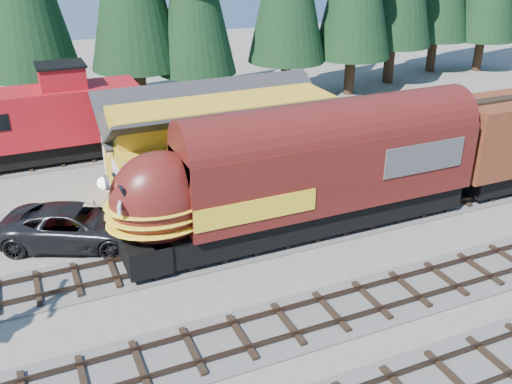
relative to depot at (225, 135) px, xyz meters
name	(u,v)px	position (x,y,z in m)	size (l,w,h in m)	color
ground	(318,283)	(0.00, -10.50, -2.96)	(120.00, 120.00, 0.00)	#6B665B
track_siding	(447,199)	(10.00, -6.50, -2.90)	(68.00, 3.20, 0.33)	#4C4947
track_spur	(27,165)	(-10.00, 7.50, -2.90)	(32.00, 3.20, 0.33)	#4C4947
depot	(225,135)	(0.00, 0.00, 0.00)	(12.80, 7.00, 5.30)	gold
locomotive	(294,181)	(0.84, -6.50, -0.22)	(17.46, 3.47, 4.75)	black
caboose	(50,119)	(-8.26, 7.50, -0.25)	(10.58, 3.07, 5.50)	black
pickup_truck_a	(77,226)	(-8.45, -3.34, -2.04)	(3.07, 6.65, 1.85)	black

